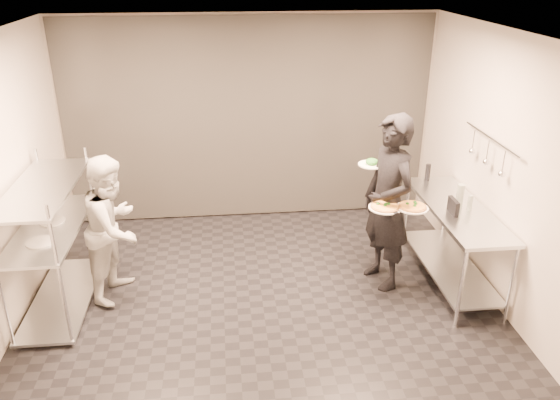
{
  "coord_description": "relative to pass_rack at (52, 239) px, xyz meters",
  "views": [
    {
      "loc": [
        -0.33,
        -5.18,
        3.45
      ],
      "look_at": [
        0.22,
        0.0,
        1.1
      ],
      "focal_mm": 35.0,
      "sensor_mm": 36.0,
      "label": 1
    }
  ],
  "objects": [
    {
      "name": "room_shell",
      "position": [
        2.15,
        1.18,
        0.63
      ],
      "size": [
        5.0,
        4.0,
        2.8
      ],
      "color": "black",
      "rests_on": "ground"
    },
    {
      "name": "pass_rack",
      "position": [
        0.0,
        0.0,
        0.0
      ],
      "size": [
        0.6,
        1.6,
        1.5
      ],
      "color": "silver",
      "rests_on": "ground"
    },
    {
      "name": "prep_counter",
      "position": [
        4.33,
        0.0,
        -0.14
      ],
      "size": [
        0.6,
        1.8,
        0.92
      ],
      "color": "silver",
      "rests_on": "ground"
    },
    {
      "name": "utensil_rail",
      "position": [
        4.58,
        0.0,
        0.78
      ],
      "size": [
        0.07,
        1.2,
        0.31
      ],
      "color": "silver",
      "rests_on": "room_shell"
    },
    {
      "name": "waiter",
      "position": [
        3.55,
        0.05,
        0.22
      ],
      "size": [
        0.67,
        0.83,
        1.98
      ],
      "primitive_type": "imported",
      "rotation": [
        0.0,
        0.0,
        -1.26
      ],
      "color": "black",
      "rests_on": "ground"
    },
    {
      "name": "chef",
      "position": [
        0.6,
        0.15,
        0.03
      ],
      "size": [
        0.8,
        0.92,
        1.6
      ],
      "primitive_type": "imported",
      "rotation": [
        0.0,
        0.0,
        1.28
      ],
      "color": "beige",
      "rests_on": "ground"
    },
    {
      "name": "pizza_plate_near",
      "position": [
        3.46,
        -0.15,
        0.27
      ],
      "size": [
        0.35,
        0.35,
        0.05
      ],
      "color": "white",
      "rests_on": "waiter"
    },
    {
      "name": "pizza_plate_far",
      "position": [
        3.73,
        -0.21,
        0.28
      ],
      "size": [
        0.33,
        0.33,
        0.05
      ],
      "color": "white",
      "rests_on": "waiter"
    },
    {
      "name": "salad_plate",
      "position": [
        3.42,
        0.34,
        0.58
      ],
      "size": [
        0.3,
        0.3,
        0.07
      ],
      "color": "white",
      "rests_on": "waiter"
    },
    {
      "name": "pos_monitor",
      "position": [
        4.21,
        -0.14,
        0.23
      ],
      "size": [
        0.05,
        0.23,
        0.16
      ],
      "primitive_type": "cube",
      "rotation": [
        0.0,
        0.0,
        -0.02
      ],
      "color": "black",
      "rests_on": "prep_counter"
    },
    {
      "name": "bottle_green",
      "position": [
        4.32,
        -0.02,
        0.29
      ],
      "size": [
        0.08,
        0.08,
        0.28
      ],
      "primitive_type": "cylinder",
      "color": "#93A093",
      "rests_on": "prep_counter"
    },
    {
      "name": "bottle_clear",
      "position": [
        4.42,
        -0.08,
        0.24
      ],
      "size": [
        0.05,
        0.05,
        0.18
      ],
      "primitive_type": "cylinder",
      "color": "#93A093",
      "rests_on": "prep_counter"
    },
    {
      "name": "bottle_dark",
      "position": [
        4.27,
        0.8,
        0.25
      ],
      "size": [
        0.06,
        0.06,
        0.21
      ],
      "primitive_type": "cylinder",
      "color": "black",
      "rests_on": "prep_counter"
    }
  ]
}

